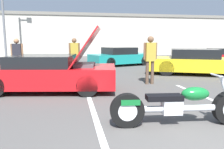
# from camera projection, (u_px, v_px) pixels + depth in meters

# --- Properties ---
(parking_stripe_foreground) EXTENTS (0.12, 5.64, 0.01)m
(parking_stripe_foreground) POSITION_uv_depth(u_px,v_px,m) (95.00, 118.00, 4.56)
(parking_stripe_foreground) COLOR white
(parking_stripe_foreground) RESTS_ON ground
(far_building) EXTENTS (32.00, 4.20, 4.40)m
(far_building) POSITION_uv_depth(u_px,v_px,m) (91.00, 34.00, 24.47)
(far_building) COLOR beige
(far_building) RESTS_ON ground
(light_pole) EXTENTS (1.21, 0.28, 8.22)m
(light_pole) POSITION_uv_depth(u_px,v_px,m) (3.00, 4.00, 17.50)
(light_pole) COLOR slate
(light_pole) RESTS_ON ground
(motorcycle) EXTENTS (2.64, 0.70, 0.96)m
(motorcycle) POSITION_uv_depth(u_px,v_px,m) (179.00, 105.00, 4.13)
(motorcycle) COLOR black
(motorcycle) RESTS_ON ground
(show_car_hood_open) EXTENTS (4.50, 2.47, 2.02)m
(show_car_hood_open) POSITION_uv_depth(u_px,v_px,m) (49.00, 73.00, 6.98)
(show_car_hood_open) COLOR red
(show_car_hood_open) RESTS_ON ground
(parked_car_mid_right_row) EXTENTS (4.99, 3.61, 1.21)m
(parked_car_mid_right_row) POSITION_uv_depth(u_px,v_px,m) (197.00, 62.00, 10.43)
(parked_car_mid_right_row) COLOR yellow
(parked_car_mid_right_row) RESTS_ON ground
(parked_car_mid_left_row) EXTENTS (4.41, 2.99, 1.17)m
(parked_car_mid_left_row) POSITION_uv_depth(u_px,v_px,m) (121.00, 57.00, 14.21)
(parked_car_mid_left_row) COLOR teal
(parked_car_mid_left_row) RESTS_ON ground
(spectator_near_motorcycle) EXTENTS (0.52, 0.23, 1.76)m
(spectator_near_motorcycle) POSITION_uv_depth(u_px,v_px,m) (150.00, 56.00, 7.98)
(spectator_near_motorcycle) COLOR brown
(spectator_near_motorcycle) RESTS_ON ground
(spectator_by_show_car) EXTENTS (0.52, 0.22, 1.69)m
(spectator_by_show_car) POSITION_uv_depth(u_px,v_px,m) (17.00, 54.00, 9.57)
(spectator_by_show_car) COLOR brown
(spectator_by_show_car) RESTS_ON ground
(spectator_midground) EXTENTS (0.52, 0.23, 1.72)m
(spectator_midground) POSITION_uv_depth(u_px,v_px,m) (74.00, 53.00, 10.26)
(spectator_midground) COLOR #38476B
(spectator_midground) RESTS_ON ground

